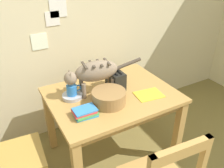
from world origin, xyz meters
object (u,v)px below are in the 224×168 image
(magazine, at_px, (149,95))
(wooden_chair_near, at_px, (10,157))
(toaster, at_px, (116,80))
(book_stack, at_px, (85,112))
(dining_table, at_px, (112,102))
(saucer_bowl, at_px, (72,96))
(coffee_mug, at_px, (72,90))
(cat, at_px, (94,72))
(wicker_basket, at_px, (109,97))

(magazine, xyz_separation_m, wooden_chair_near, (-1.23, 0.12, -0.27))
(magazine, xyz_separation_m, toaster, (-0.20, 0.26, 0.08))
(book_stack, bearing_deg, dining_table, 28.00)
(saucer_bowl, height_order, toaster, toaster)
(saucer_bowl, distance_m, book_stack, 0.30)
(coffee_mug, bearing_deg, cat, -7.98)
(cat, distance_m, wicker_basket, 0.26)
(cat, distance_m, magazine, 0.53)
(book_stack, xyz_separation_m, toaster, (0.43, 0.26, 0.06))
(book_stack, bearing_deg, wicker_basket, 13.60)
(magazine, height_order, wicker_basket, wicker_basket)
(wooden_chair_near, bearing_deg, magazine, 88.35)
(dining_table, relative_size, book_stack, 5.87)
(coffee_mug, height_order, wooden_chair_near, wooden_chair_near)
(magazine, distance_m, wicker_basket, 0.39)
(coffee_mug, bearing_deg, saucer_bowl, 180.00)
(wicker_basket, bearing_deg, book_stack, -166.40)
(saucer_bowl, distance_m, wooden_chair_near, 0.69)
(wicker_basket, xyz_separation_m, wooden_chair_near, (-0.85, 0.06, -0.33))
(cat, distance_m, saucer_bowl, 0.29)
(cat, height_order, saucer_bowl, cat)
(book_stack, bearing_deg, coffee_mug, 88.53)
(dining_table, xyz_separation_m, cat, (-0.13, 0.08, 0.31))
(magazine, bearing_deg, coffee_mug, 161.83)
(saucer_bowl, xyz_separation_m, toaster, (0.42, -0.04, 0.07))
(coffee_mug, distance_m, wicker_basket, 0.34)
(coffee_mug, bearing_deg, dining_table, -18.06)
(dining_table, height_order, magazine, magazine)
(dining_table, relative_size, wooden_chair_near, 1.21)
(dining_table, xyz_separation_m, wicker_basket, (-0.10, -0.12, 0.15))
(wicker_basket, height_order, wooden_chair_near, wooden_chair_near)
(cat, relative_size, book_stack, 3.70)
(dining_table, distance_m, saucer_bowl, 0.38)
(coffee_mug, relative_size, toaster, 0.68)
(magazine, relative_size, wicker_basket, 0.84)
(saucer_bowl, xyz_separation_m, coffee_mug, (0.00, 0.00, 0.06))
(coffee_mug, relative_size, magazine, 0.55)
(dining_table, distance_m, wicker_basket, 0.22)
(toaster, relative_size, wooden_chair_near, 0.21)
(book_stack, bearing_deg, wooden_chair_near, 168.63)
(coffee_mug, xyz_separation_m, book_stack, (-0.01, -0.29, -0.05))
(cat, distance_m, wooden_chair_near, 0.96)
(saucer_bowl, distance_m, wicker_basket, 0.34)
(cat, height_order, toaster, cat)
(magazine, bearing_deg, cat, 154.48)
(saucer_bowl, bearing_deg, toaster, -5.23)
(dining_table, bearing_deg, coffee_mug, 161.94)
(toaster, distance_m, wooden_chair_near, 1.09)
(book_stack, height_order, toaster, toaster)
(dining_table, bearing_deg, book_stack, -152.00)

